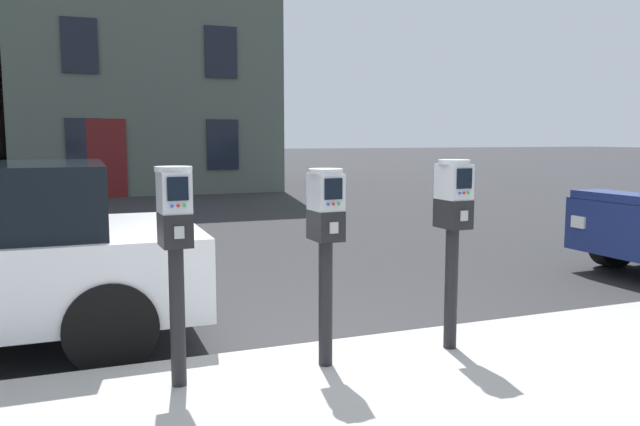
{
  "coord_description": "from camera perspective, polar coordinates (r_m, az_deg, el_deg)",
  "views": [
    {
      "loc": [
        -1.49,
        -3.94,
        1.62
      ],
      "look_at": [
        -0.05,
        -0.16,
        1.13
      ],
      "focal_mm": 35.3,
      "sensor_mm": 36.0,
      "label": 1
    }
  ],
  "objects": [
    {
      "name": "parking_meter_end_of_row",
      "position": [
        4.42,
        11.96,
        -0.58
      ],
      "size": [
        0.23,
        0.26,
        1.32
      ],
      "rotation": [
        0.0,
        0.0,
        -1.52
      ],
      "color": "black",
      "rests_on": "sidewalk_slab"
    },
    {
      "name": "ground_plane",
      "position": [
        4.51,
        -0.16,
        -14.1
      ],
      "size": [
        160.0,
        160.0,
        0.0
      ],
      "primitive_type": "plane",
      "color": "#28282B"
    },
    {
      "name": "parking_meter_twin_adjacent",
      "position": [
        4.0,
        0.52,
        -1.65
      ],
      "size": [
        0.23,
        0.26,
        1.28
      ],
      "rotation": [
        0.0,
        0.0,
        -1.52
      ],
      "color": "black",
      "rests_on": "sidewalk_slab"
    },
    {
      "name": "parking_meter_near_kerb",
      "position": [
        3.76,
        -12.99,
        -2.06
      ],
      "size": [
        0.23,
        0.26,
        1.31
      ],
      "rotation": [
        0.0,
        0.0,
        -1.52
      ],
      "color": "black",
      "rests_on": "sidewalk_slab"
    },
    {
      "name": "townhouse_brownstone",
      "position": [
        21.07,
        -15.91,
        16.23
      ],
      "size": [
        7.38,
        6.02,
        10.24
      ],
      "color": "#4C564C",
      "rests_on": "ground_plane"
    }
  ]
}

